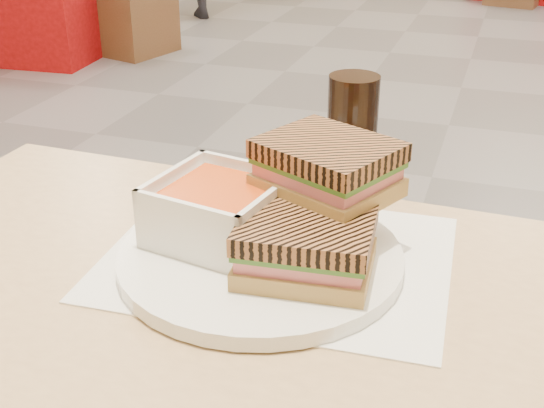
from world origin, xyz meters
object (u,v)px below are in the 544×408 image
(panini_lower, at_px, (306,247))
(bg_chair_0l, at_px, (8,8))
(plate, at_px, (261,258))
(soup_bowl, at_px, (219,212))
(bg_chair_0r, at_px, (131,13))
(cola_glass, at_px, (352,129))

(panini_lower, distance_m, bg_chair_0l, 4.47)
(plate, bearing_deg, soup_bowl, 162.81)
(bg_chair_0l, relative_size, bg_chair_0r, 0.97)
(soup_bowl, height_order, bg_chair_0r, soup_bowl)
(plate, bearing_deg, bg_chair_0r, 121.19)
(soup_bowl, xyz_separation_m, cola_glass, (0.09, 0.24, 0.02))
(panini_lower, xyz_separation_m, bg_chair_0l, (-2.94, 3.32, -0.56))
(bg_chair_0l, bearing_deg, cola_glass, -46.14)
(plate, height_order, panini_lower, panini_lower)
(soup_bowl, height_order, cola_glass, cola_glass)
(plate, distance_m, cola_glass, 0.26)
(soup_bowl, bearing_deg, bg_chair_0r, 120.66)
(panini_lower, relative_size, bg_chair_0r, 0.26)
(cola_glass, relative_size, bg_chair_0l, 0.28)
(soup_bowl, bearing_deg, panini_lower, -20.35)
(soup_bowl, bearing_deg, cola_glass, 69.14)
(cola_glass, xyz_separation_m, bg_chair_0r, (-2.09, 3.13, -0.58))
(soup_bowl, bearing_deg, bg_chair_0l, 130.83)
(plate, height_order, soup_bowl, soup_bowl)
(soup_bowl, relative_size, panini_lower, 1.07)
(plate, relative_size, bg_chair_0l, 0.59)
(plate, height_order, bg_chair_0r, plate)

